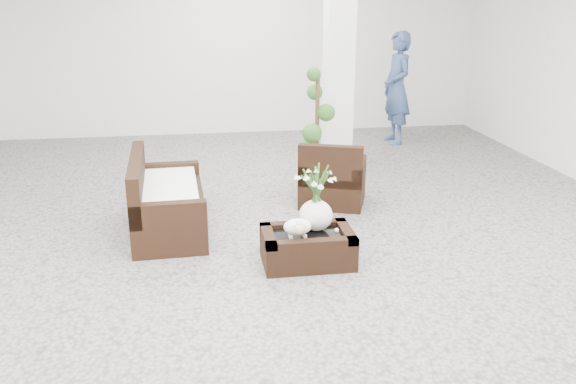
{
  "coord_description": "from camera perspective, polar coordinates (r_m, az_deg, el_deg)",
  "views": [
    {
      "loc": [
        -0.91,
        -5.99,
        2.61
      ],
      "look_at": [
        0.0,
        -0.1,
        0.62
      ],
      "focal_mm": 37.67,
      "sensor_mm": 36.0,
      "label": 1
    }
  ],
  "objects": [
    {
      "name": "coffee_table",
      "position": [
        6.08,
        1.85,
        -5.35
      ],
      "size": [
        0.9,
        0.6,
        0.31
      ],
      "primitive_type": "cube",
      "color": "black",
      "rests_on": "ground"
    },
    {
      "name": "ground",
      "position": [
        6.6,
        -0.13,
        -4.84
      ],
      "size": [
        11.0,
        11.0,
        0.0
      ],
      "primitive_type": "plane",
      "color": "gray",
      "rests_on": "ground"
    },
    {
      "name": "sheep_figurine",
      "position": [
        5.87,
        0.9,
        -3.48
      ],
      "size": [
        0.28,
        0.23,
        0.21
      ],
      "primitive_type": "ellipsoid",
      "color": "white",
      "rests_on": "coffee_table"
    },
    {
      "name": "loveseat",
      "position": [
        6.95,
        -11.27,
        -0.15
      ],
      "size": [
        0.85,
        1.66,
        0.87
      ],
      "primitive_type": "cube",
      "rotation": [
        0.0,
        0.0,
        1.61
      ],
      "color": "black",
      "rests_on": "ground"
    },
    {
      "name": "topiary",
      "position": [
        8.08,
        2.75,
        5.68
      ],
      "size": [
        0.44,
        0.44,
        1.65
      ],
      "primitive_type": null,
      "color": "#264F19",
      "rests_on": "ground"
    },
    {
      "name": "planter_narcissus",
      "position": [
        5.99,
        2.67,
        -0.03
      ],
      "size": [
        0.44,
        0.44,
        0.8
      ],
      "primitive_type": null,
      "color": "white",
      "rests_on": "coffee_table"
    },
    {
      "name": "armchair",
      "position": [
        7.72,
        4.28,
        1.93
      ],
      "size": [
        1.0,
        0.98,
        0.84
      ],
      "primitive_type": "cube",
      "rotation": [
        0.0,
        0.0,
        2.8
      ],
      "color": "black",
      "rests_on": "ground"
    },
    {
      "name": "shopper",
      "position": [
        10.95,
        10.23,
        9.62
      ],
      "size": [
        0.53,
        0.76,
        1.96
      ],
      "primitive_type": "imported",
      "rotation": [
        0.0,
        0.0,
        -1.48
      ],
      "color": "#334972",
      "rests_on": "ground"
    },
    {
      "name": "column",
      "position": [
        9.08,
        4.83,
        12.98
      ],
      "size": [
        0.4,
        0.4,
        3.5
      ],
      "primitive_type": "cube",
      "color": "white",
      "rests_on": "ground"
    },
    {
      "name": "tealight",
      "position": [
        6.09,
        4.61,
        -3.61
      ],
      "size": [
        0.04,
        0.04,
        0.03
      ],
      "primitive_type": "cylinder",
      "color": "white",
      "rests_on": "coffee_table"
    }
  ]
}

